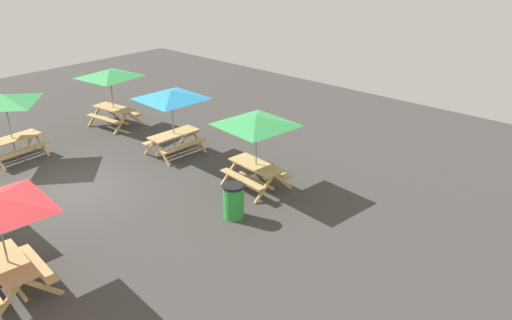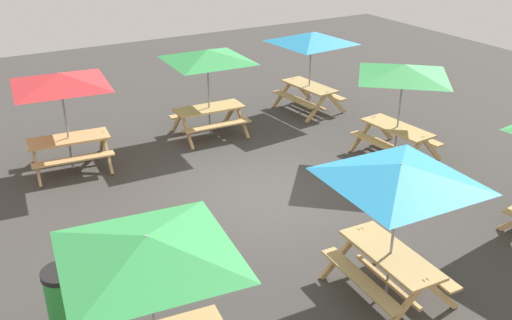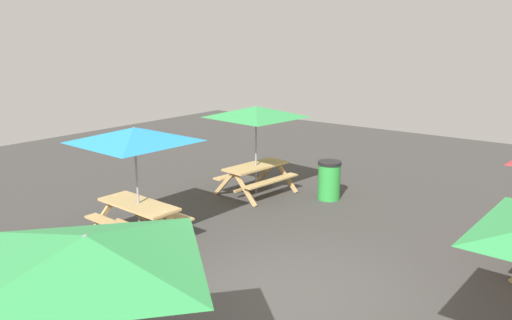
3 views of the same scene
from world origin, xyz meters
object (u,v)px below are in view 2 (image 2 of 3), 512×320
Objects in this scene: picnic_table_1 at (148,258)px; picnic_table_0 at (403,77)px; picnic_table_5 at (311,44)px; picnic_table_3 at (399,183)px; trash_bin_green at (66,298)px; picnic_table_6 at (207,62)px; picnic_table_2 at (61,87)px.

picnic_table_0 is at bearing 33.84° from picnic_table_1.
picnic_table_3 is at bearing 148.36° from picnic_table_5.
picnic_table_6 is at bearing 48.70° from trash_bin_green.
picnic_table_5 is at bearing 9.94° from picnic_table_2.
picnic_table_1 is at bearing 112.66° from picnic_table_0.
picnic_table_1 is 2.87× the size of trash_bin_green.
trash_bin_green is (-1.32, -5.43, -1.49)m from picnic_table_2.
trash_bin_green is at bearing -129.22° from picnic_table_6.
picnic_table_1 and picnic_table_5 have the same top height.
picnic_table_5 is (7.62, 7.73, 0.00)m from picnic_table_1.
picnic_table_1 is 0.99× the size of picnic_table_6.
picnic_table_6 is 2.88× the size of trash_bin_green.
picnic_table_6 is 7.73m from trash_bin_green.
picnic_table_3 is 2.88× the size of trash_bin_green.
picnic_table_2 and picnic_table_6 have the same top height.
picnic_table_1 is (-7.60, -3.98, 0.00)m from picnic_table_0.
picnic_table_1 is 7.20m from picnic_table_2.
picnic_table_3 is 1.00× the size of picnic_table_5.
picnic_table_2 is 7.89m from picnic_table_3.
picnic_table_0 is 7.73m from picnic_table_2.
picnic_table_0 is 3.76m from picnic_table_5.
picnic_table_1 is at bearing 129.75° from picnic_table_5.
picnic_table_1 is 3.86m from picnic_table_3.
picnic_table_1 is 10.86m from picnic_table_5.
picnic_table_0 is 4.82m from picnic_table_6.
picnic_table_5 is at bearing -23.51° from picnic_table_3.
picnic_table_0 is at bearing 14.96° from trash_bin_green.
picnic_table_1 is 1.00× the size of picnic_table_3.
picnic_table_3 is (-3.74, -3.97, 0.00)m from picnic_table_0.
picnic_table_3 is (3.86, 0.01, 0.00)m from picnic_table_1.
picnic_table_3 reaches higher than trash_bin_green.
picnic_table_3 is 7.45m from picnic_table_6.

